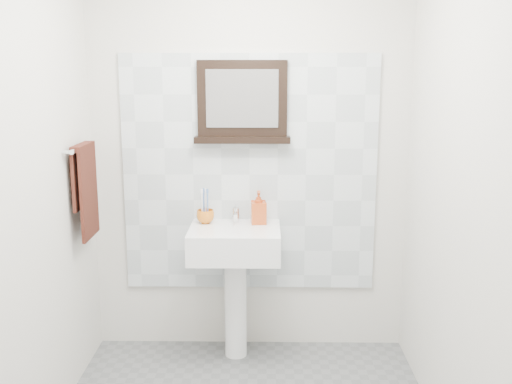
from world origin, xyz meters
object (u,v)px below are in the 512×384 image
framed_mirror (242,104)px  hand_towel (85,184)px  toothbrush_cup (205,217)px  pedestal_sink (235,256)px  soap_dispenser (259,207)px

framed_mirror → hand_towel: 1.05m
toothbrush_cup → pedestal_sink: bearing=-28.3°
framed_mirror → toothbrush_cup: bearing=-159.9°
soap_dispenser → framed_mirror: size_ratio=0.35×
pedestal_sink → framed_mirror: (0.04, 0.19, 0.92)m
pedestal_sink → framed_mirror: framed_mirror is taller
pedestal_sink → toothbrush_cup: bearing=151.7°
pedestal_sink → soap_dispenser: bearing=35.1°
soap_dispenser → toothbrush_cup: bearing=174.9°
pedestal_sink → toothbrush_cup: (-0.19, 0.10, 0.23)m
hand_towel → soap_dispenser: bearing=13.1°
framed_mirror → hand_towel: (-0.90, -0.32, -0.44)m
pedestal_sink → soap_dispenser: 0.34m
toothbrush_cup → soap_dispenser: size_ratio=0.53×
framed_mirror → soap_dispenser: bearing=-39.9°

